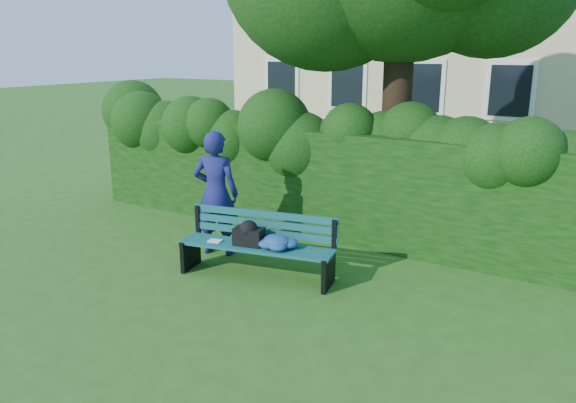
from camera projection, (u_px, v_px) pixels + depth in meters
The scene contains 4 objects.
ground at pixel (266, 276), 7.89m from camera, with size 80.00×80.00×0.00m, color #2C561B.
hedge at pixel (338, 183), 9.46m from camera, with size 10.00×1.00×1.80m.
park_bench at pixel (261, 243), 7.75m from camera, with size 2.24×0.99×0.89m.
man_reading at pixel (216, 193), 8.54m from camera, with size 0.70×0.46×1.93m, color navy.
Camera 1 is at (4.11, -6.08, 3.10)m, focal length 35.00 mm.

